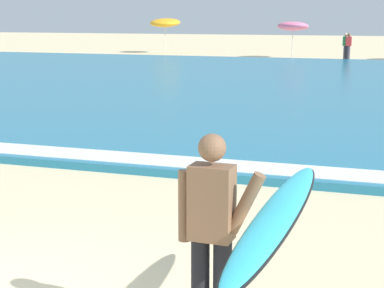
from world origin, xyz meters
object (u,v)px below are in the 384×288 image
(beachgoer_near_row_mid, at_px, (345,46))
(beach_umbrella_1, at_px, (293,26))
(beachgoer_near_row_left, at_px, (349,46))
(beach_umbrella_0, at_px, (165,23))
(surfer_with_board, at_px, (244,224))

(beachgoer_near_row_mid, bearing_deg, beach_umbrella_1, 165.71)
(beachgoer_near_row_left, bearing_deg, beach_umbrella_0, 165.30)
(surfer_with_board, distance_m, beachgoer_near_row_mid, 34.05)
(beach_umbrella_0, bearing_deg, beachgoer_near_row_left, -14.70)
(beach_umbrella_1, distance_m, beachgoer_near_row_mid, 3.55)
(beach_umbrella_1, height_order, beachgoer_near_row_mid, beach_umbrella_1)
(beach_umbrella_0, height_order, beach_umbrella_1, beach_umbrella_0)
(beach_umbrella_1, height_order, beachgoer_near_row_left, beach_umbrella_1)
(beachgoer_near_row_left, bearing_deg, surfer_with_board, -86.48)
(beachgoer_near_row_mid, bearing_deg, beachgoer_near_row_left, -35.02)
(beach_umbrella_0, relative_size, beachgoer_near_row_mid, 1.56)
(surfer_with_board, bearing_deg, beachgoer_near_row_left, 93.52)
(beach_umbrella_0, bearing_deg, beach_umbrella_1, -14.35)
(surfer_with_board, height_order, beach_umbrella_0, beach_umbrella_0)
(beach_umbrella_0, distance_m, beachgoer_near_row_left, 13.24)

